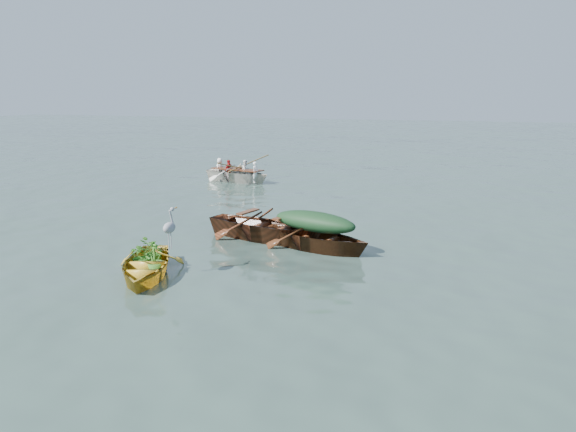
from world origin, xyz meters
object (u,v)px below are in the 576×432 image
green_tarp_boat (314,249)px  rowed_boat (237,182)px  open_wooden_boat (266,240)px  yellow_dinghy (146,276)px  heron (170,235)px

green_tarp_boat → rowed_boat: rowed_boat is taller
open_wooden_boat → rowed_boat: size_ratio=1.08×
yellow_dinghy → open_wooden_boat: open_wooden_boat is taller
heron → yellow_dinghy: bearing=-174.8°
green_tarp_boat → heron: (-2.43, -3.00, 0.92)m
green_tarp_boat → rowed_boat: (-6.25, 9.51, 0.00)m
green_tarp_boat → rowed_boat: bearing=50.4°
yellow_dinghy → heron: bearing=5.2°
green_tarp_boat → rowed_boat: 11.38m
heron → open_wooden_boat: bearing=52.7°
open_wooden_boat → heron: (-0.93, -3.47, 0.92)m
green_tarp_boat → heron: 3.97m
green_tarp_boat → open_wooden_boat: bearing=90.0°
open_wooden_boat → rowed_boat: 10.22m
green_tarp_boat → heron: size_ratio=4.67×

